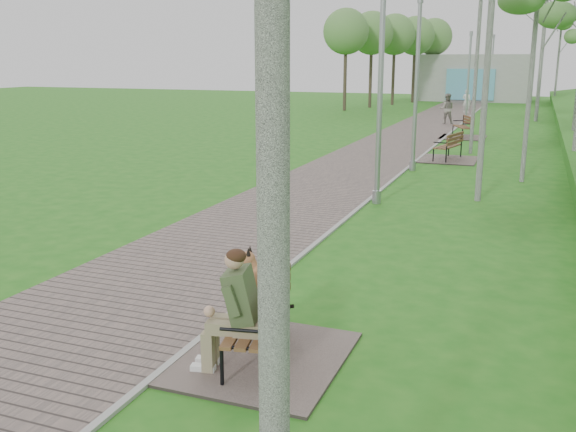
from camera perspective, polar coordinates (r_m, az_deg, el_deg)
name	(u,v)px	position (r m, az deg, el deg)	size (l,w,h in m)	color
ground	(263,289)	(10.55, -2.24, -6.47)	(120.00, 120.00, 0.00)	#216A19
walkway	(406,137)	(31.31, 10.47, 6.94)	(3.50, 67.00, 0.04)	#61544F
kerb	(444,138)	(31.05, 13.67, 6.73)	(0.10, 67.00, 0.05)	#999993
building_north	(473,78)	(60.32, 16.15, 11.72)	(10.00, 5.20, 4.00)	#9E9E99
bench_main	(251,322)	(8.01, -3.35, -9.37)	(2.03, 2.26, 1.77)	#61544F
bench_second	(447,154)	(24.47, 13.99, 5.39)	(2.05, 2.28, 1.26)	#61544F
bench_third	(462,133)	(31.68, 15.25, 7.16)	(2.05, 2.28, 1.26)	#61544F
lamp_post_near	(380,96)	(16.41, 8.19, 10.50)	(0.23, 0.23, 5.87)	#93969B
lamp_post_second	(416,91)	(21.65, 11.32, 10.85)	(0.22, 0.22, 5.62)	#93969B
lamp_post_third	(468,84)	(35.94, 15.71, 11.25)	(0.19, 0.19, 5.04)	#93969B
lamp_post_far	(491,71)	(58.06, 17.64, 12.18)	(0.22, 0.22, 5.60)	#93969B
pedestrian_near	(467,101)	(46.25, 15.59, 9.80)	(0.59, 0.39, 1.61)	silver
pedestrian_far	(447,109)	(37.88, 13.93, 9.21)	(0.85, 0.66, 1.74)	gray
birch_distant_b	(562,24)	(55.97, 23.15, 15.42)	(2.42, 2.42, 7.95)	silver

